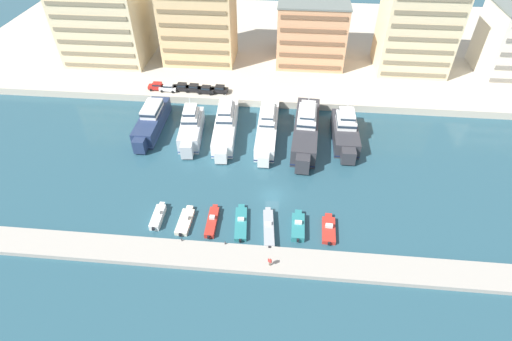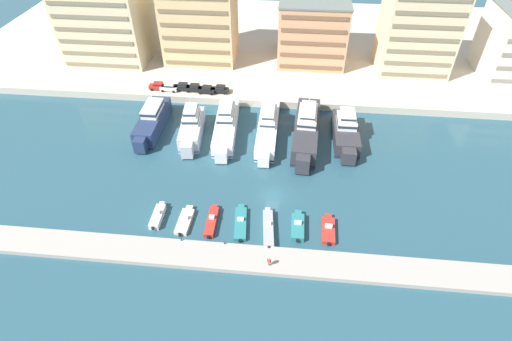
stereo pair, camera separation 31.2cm
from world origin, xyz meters
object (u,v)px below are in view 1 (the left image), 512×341
at_px(yacht_charcoal_center_right, 345,131).
at_px(yacht_charcoal_center, 306,129).
at_px(car_black_center, 206,89).
at_px(car_black_center_right, 220,89).
at_px(pedestrian_near_edge, 270,261).
at_px(motorboat_grey_center, 269,228).
at_px(motorboat_teal_center_left, 241,223).
at_px(motorboat_white_far_left, 158,216).
at_px(yacht_silver_left, 191,128).
at_px(motorboat_teal_center_right, 298,226).
at_px(motorboat_cream_left, 185,221).
at_px(motorboat_red_mid_right, 329,229).
at_px(car_red_far_left, 157,86).
at_px(car_white_left, 168,87).
at_px(motorboat_red_mid_left, 212,221).
at_px(yacht_white_center_left, 268,126).
at_px(yacht_white_mid_left, 226,124).
at_px(yacht_navy_far_left, 152,121).
at_px(car_black_center_left, 194,88).
at_px(car_black_mid_left, 182,87).

bearing_deg(yacht_charcoal_center_right, yacht_charcoal_center, -177.14).
height_order(car_black_center, car_black_center_right, same).
distance_m(car_black_center_right, pedestrian_near_edge, 49.87).
height_order(yacht_charcoal_center_right, motorboat_grey_center, yacht_charcoal_center_right).
height_order(motorboat_teal_center_left, car_black_center, car_black_center).
bearing_deg(motorboat_white_far_left, pedestrian_near_edge, -23.11).
bearing_deg(yacht_silver_left, motorboat_teal_center_left, -60.57).
bearing_deg(motorboat_teal_center_right, yacht_charcoal_center, 87.31).
xyz_separation_m(motorboat_grey_center, car_black_center, (-17.67, 39.57, 2.18)).
relative_size(motorboat_white_far_left, motorboat_cream_left, 0.91).
bearing_deg(car_black_center, motorboat_red_mid_right, -54.80).
xyz_separation_m(car_red_far_left, car_black_center_right, (15.14, -0.04, 0.00)).
distance_m(motorboat_cream_left, motorboat_grey_center, 13.89).
bearing_deg(car_white_left, yacht_charcoal_center, -23.01).
relative_size(motorboat_cream_left, motorboat_red_mid_left, 0.92).
relative_size(yacht_white_center_left, motorboat_red_mid_right, 3.43).
bearing_deg(yacht_silver_left, motorboat_teal_center_right, -46.09).
bearing_deg(yacht_charcoal_center_right, yacht_white_mid_left, 178.87).
height_order(yacht_charcoal_center_right, car_black_center, yacht_charcoal_center_right).
xyz_separation_m(yacht_white_mid_left, motorboat_cream_left, (-2.86, -26.35, -1.70)).
bearing_deg(motorboat_teal_center_right, motorboat_red_mid_right, -0.81).
height_order(yacht_navy_far_left, car_black_center_left, yacht_navy_far_left).
height_order(yacht_white_mid_left, yacht_charcoal_center, yacht_charcoal_center).
xyz_separation_m(motorboat_white_far_left, car_red_far_left, (-11.05, 39.34, 2.14)).
bearing_deg(pedestrian_near_edge, yacht_white_mid_left, 108.90).
bearing_deg(yacht_white_mid_left, car_black_center_right, 104.49).
distance_m(yacht_white_mid_left, yacht_white_center_left, 8.91).
height_order(yacht_white_mid_left, car_black_mid_left, yacht_white_mid_left).
bearing_deg(motorboat_teal_center_left, motorboat_red_mid_left, -177.49).
height_order(yacht_white_center_left, car_black_center_right, yacht_white_center_left).
bearing_deg(pedestrian_near_edge, motorboat_red_mid_right, 42.09).
relative_size(yacht_navy_far_left, car_black_center_right, 4.34).
height_order(yacht_charcoal_center, yacht_charcoal_center_right, yacht_charcoal_center).
relative_size(motorboat_grey_center, car_black_center_right, 2.06).
xyz_separation_m(motorboat_teal_center_left, motorboat_teal_center_right, (9.38, 0.00, 0.18)).
bearing_deg(car_black_center_right, motorboat_grey_center, -70.14).
bearing_deg(motorboat_grey_center, motorboat_teal_center_right, 9.88).
bearing_deg(yacht_white_mid_left, car_black_center, 117.34).
xyz_separation_m(motorboat_cream_left, car_black_mid_left, (-9.75, 39.96, 2.32)).
bearing_deg(motorboat_red_mid_left, car_black_center, 101.98).
bearing_deg(car_white_left, car_red_far_left, 171.73).
distance_m(motorboat_grey_center, car_red_far_left, 49.92).
xyz_separation_m(yacht_white_center_left, car_black_center_left, (-18.61, 13.26, 0.79)).
height_order(yacht_charcoal_center, motorboat_teal_center_right, yacht_charcoal_center).
bearing_deg(car_black_center_left, yacht_white_mid_left, -54.12).
relative_size(car_red_far_left, pedestrian_near_edge, 2.46).
distance_m(motorboat_white_far_left, car_black_mid_left, 39.93).
distance_m(yacht_white_center_left, car_black_center_right, 18.12).
height_order(motorboat_cream_left, pedestrian_near_edge, pedestrian_near_edge).
xyz_separation_m(yacht_navy_far_left, car_black_mid_left, (3.38, 13.89, 0.68)).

